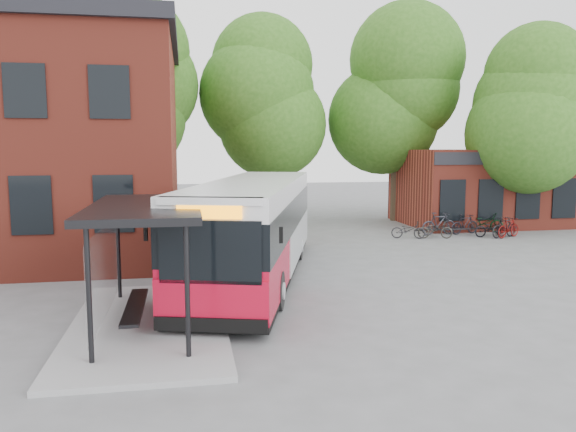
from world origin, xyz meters
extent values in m
plane|color=#5D5D5F|center=(0.00, 0.00, 0.00)|extent=(100.00, 100.00, 0.00)
imported|color=#262629|center=(6.33, 9.87, 0.40)|extent=(1.61, 0.99, 0.80)
imported|color=#24252D|center=(8.15, 10.59, 0.54)|extent=(1.85, 0.72, 1.09)
imported|color=#302E29|center=(7.54, 9.66, 0.41)|extent=(1.66, 0.87, 0.83)
imported|color=black|center=(9.49, 10.61, 0.48)|extent=(1.65, 0.82, 0.96)
imported|color=black|center=(10.28, 9.59, 0.42)|extent=(1.60, 0.58, 0.84)
imported|color=black|center=(10.75, 9.30, 0.48)|extent=(1.66, 1.00, 0.96)
imported|color=black|center=(10.67, 10.95, 0.49)|extent=(1.97, 1.09, 0.98)
imported|color=#600D0B|center=(10.97, 9.28, 0.47)|extent=(1.60, 1.05, 0.94)
camera|label=1|loc=(-3.58, -13.99, 4.16)|focal=35.00mm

